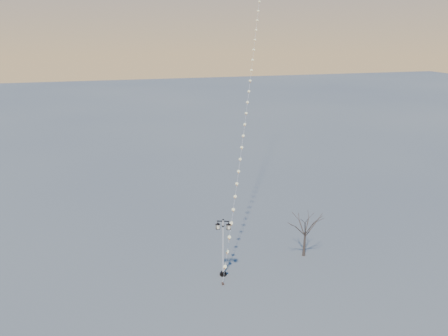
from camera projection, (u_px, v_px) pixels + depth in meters
name	position (u px, v px, depth m)	size (l,w,h in m)	color
ground	(223.00, 281.00, 32.38)	(300.00, 300.00, 0.00)	#575958
street_lamp	(223.00, 245.00, 32.25)	(1.24, 0.72, 5.06)	black
bare_tree	(306.00, 226.00, 35.09)	(2.57, 2.57, 4.26)	#3F332B
kite_train	(251.00, 63.00, 43.19)	(15.27, 32.35, 31.83)	#3A2921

